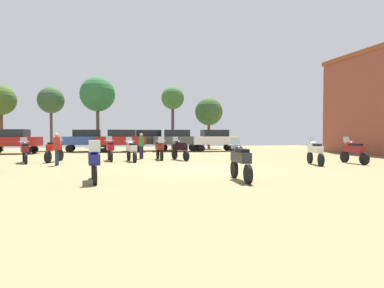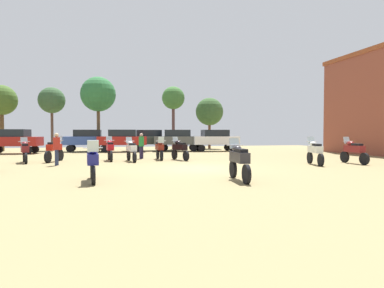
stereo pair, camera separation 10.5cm
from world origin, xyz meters
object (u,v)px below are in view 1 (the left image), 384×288
at_px(motorcycle_1, 131,149).
at_px(motorcycle_2, 94,161).
at_px(car_1, 12,139).
at_px(tree_4, 209,112).
at_px(motorcycle_7, 25,150).
at_px(tree_2, 98,95).
at_px(tree_3, 173,99).
at_px(tree_6, 0,101).
at_px(car_4, 87,139).
at_px(car_5, 215,139).
at_px(car_6, 122,139).
at_px(motorcycle_4, 160,148).
at_px(motorcycle_5, 180,149).
at_px(person_1, 141,144).
at_px(motorcycle_10, 240,160).
at_px(car_3, 177,139).
at_px(person_3, 57,147).
at_px(motorcycle_11, 110,149).
at_px(motorcycle_3, 315,151).
at_px(motorcycle_6, 54,149).
at_px(tree_5, 51,101).
at_px(car_2, 147,139).

height_order(motorcycle_1, motorcycle_2, motorcycle_1).
relative_size(car_1, tree_4, 0.81).
bearing_deg(motorcycle_7, motorcycle_1, -21.67).
height_order(car_1, tree_2, tree_2).
xyz_separation_m(tree_3, tree_6, (-16.26, -0.12, -0.62)).
relative_size(car_4, car_5, 1.00).
bearing_deg(tree_4, car_6, -155.85).
distance_m(motorcycle_4, motorcycle_5, 1.32).
bearing_deg(person_1, tree_6, 94.01).
height_order(motorcycle_7, tree_2, tree_2).
relative_size(motorcycle_5, motorcycle_7, 1.00).
xyz_separation_m(motorcycle_1, car_6, (-0.16, 10.30, 0.46)).
distance_m(motorcycle_1, car_6, 10.31).
relative_size(car_1, car_6, 1.02).
xyz_separation_m(motorcycle_10, car_3, (1.68, 18.99, 0.44)).
height_order(motorcycle_4, person_3, person_3).
bearing_deg(tree_3, car_6, -144.72).
bearing_deg(car_6, person_3, 166.74).
height_order(car_6, person_3, car_6).
xyz_separation_m(car_3, person_1, (-4.09, -8.12, -0.19)).
bearing_deg(tree_3, car_1, -162.91).
xyz_separation_m(motorcycle_11, person_1, (2.00, 1.18, 0.25)).
distance_m(motorcycle_3, motorcycle_6, 14.68).
height_order(motorcycle_7, tree_6, tree_6).
bearing_deg(motorcycle_2, motorcycle_7, -68.49).
relative_size(car_4, tree_2, 0.61).
height_order(car_6, tree_6, tree_6).
distance_m(car_4, person_1, 10.33).
height_order(motorcycle_4, car_6, car_6).
xyz_separation_m(motorcycle_2, tree_2, (-0.53, 21.22, 4.74)).
relative_size(motorcycle_5, car_1, 0.46).
bearing_deg(car_4, motorcycle_1, -162.43).
bearing_deg(tree_5, motorcycle_10, -67.26).
height_order(tree_4, tree_5, tree_5).
bearing_deg(car_1, person_3, -146.99).
bearing_deg(car_3, car_5, -92.63).
bearing_deg(car_2, car_1, 93.17).
bearing_deg(tree_5, motorcycle_4, -58.47).
xyz_separation_m(person_3, tree_6, (-7.09, 15.56, 3.71)).
bearing_deg(tree_2, motorcycle_4, -71.66).
height_order(motorcycle_11, car_6, car_6).
bearing_deg(motorcycle_11, car_4, 95.42).
relative_size(motorcycle_7, tree_6, 0.34).
xyz_separation_m(motorcycle_2, motorcycle_6, (-2.58, 8.69, 0.03)).
height_order(tree_2, tree_5, tree_2).
xyz_separation_m(motorcycle_10, car_2, (-0.91, 20.45, 0.44)).
relative_size(motorcycle_7, tree_3, 0.32).
relative_size(car_1, tree_3, 0.69).
relative_size(motorcycle_1, motorcycle_7, 1.06).
bearing_deg(motorcycle_11, person_1, 25.37).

